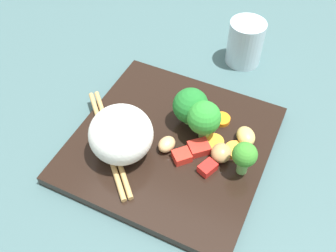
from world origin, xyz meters
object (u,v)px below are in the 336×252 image
Objects in this scene: square_plate at (171,144)px; carrot_slice_1 at (235,150)px; broccoli_floret_2 at (191,106)px; drinking_glass at (245,43)px; rice_mound at (121,134)px; chopstick_pair at (109,141)px.

carrot_slice_1 is at bearing -167.93° from square_plate.
drinking_glass reaches higher than broccoli_floret_2.
rice_mound is 4.79cm from chopstick_pair.
chopstick_pair is (8.57, 4.26, 1.22)cm from square_plate.
rice_mound is 11.81cm from broccoli_floret_2.
square_plate is at bearing 12.07° from carrot_slice_1.
square_plate is 9.65cm from chopstick_pair.
rice_mound is at bearing 72.43° from drinking_glass.
square_plate is 25.48cm from drinking_glass.
rice_mound is 31.40cm from drinking_glass.
carrot_slice_1 is (-9.60, -2.05, 1.20)cm from square_plate.
drinking_glass is (-2.68, -20.25, -1.14)cm from broccoli_floret_2.
square_plate is 9.12× the size of carrot_slice_1.
drinking_glass is at bearing 113.34° from chopstick_pair.
broccoli_floret_2 is at bearing -125.13° from rice_mound.
rice_mound reaches higher than broccoli_floret_2.
broccoli_floret_2 is at bearing 82.47° from drinking_glass.
drinking_glass is at bearing -97.53° from broccoli_floret_2.
broccoli_floret_2 reaches higher than square_plate.
chopstick_pair is at bearing 19.15° from carrot_slice_1.
broccoli_floret_2 is at bearing 89.05° from chopstick_pair.
broccoli_floret_2 is (-6.79, -9.65, -0.42)cm from rice_mound.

